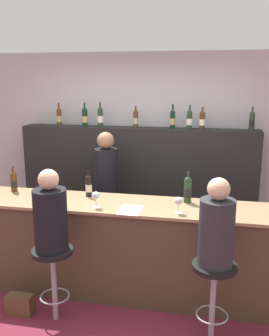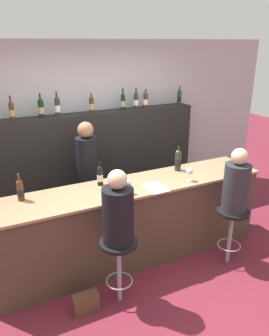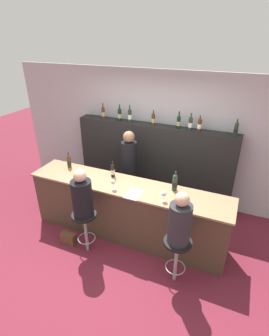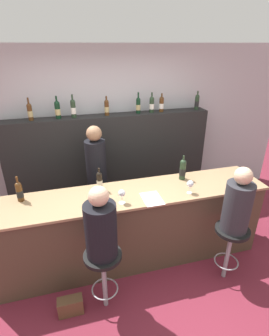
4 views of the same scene
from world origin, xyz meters
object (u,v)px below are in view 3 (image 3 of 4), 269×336
at_px(wine_bottle_backbar_5, 190,123).
at_px(guest_seated_left, 82,196).
at_px(wine_bottle_backbar_2, 130,115).
at_px(bar_stool_right, 177,250).
at_px(bartender, 129,174).
at_px(wine_bottle_counter_2, 175,182).
at_px(wine_glass_1, 164,194).
at_px(guest_seated_right, 180,221).
at_px(wine_glass_0, 113,182).
at_px(wine_bottle_backbar_1, 120,114).
at_px(wine_bottle_backbar_3, 153,119).
at_px(wine_bottle_backbar_7, 236,129).
at_px(handbag, 68,238).
at_px(wine_bottle_backbar_6, 200,125).
at_px(bar_stool_left, 85,222).
at_px(wine_bottle_backbar_0, 103,112).
at_px(wine_bottle_counter_0, 69,161).
at_px(wine_bottle_counter_1, 113,170).
at_px(wine_bottle_backbar_4, 179,122).

relative_size(wine_bottle_backbar_5, guest_seated_left, 0.40).
bearing_deg(wine_bottle_backbar_2, wine_bottle_backbar_5, -0.00).
bearing_deg(bar_stool_right, bartender, 134.42).
height_order(wine_bottle_counter_2, wine_bottle_backbar_5, wine_bottle_backbar_5).
bearing_deg(bartender, wine_bottle_backbar_2, 112.47).
height_order(wine_glass_1, bartender, bartender).
height_order(guest_seated_left, guest_seated_right, same).
height_order(wine_glass_1, guest_seated_right, guest_seated_right).
xyz_separation_m(wine_bottle_counter_2, wine_glass_0, (-0.88, -0.35, -0.02)).
relative_size(wine_bottle_backbar_1, wine_bottle_backbar_3, 1.13).
bearing_deg(wine_bottle_backbar_7, wine_glass_1, -118.00).
bearing_deg(guest_seated_right, wine_bottle_counter_2, 110.43).
relative_size(wine_bottle_backbar_3, guest_seated_right, 0.37).
xyz_separation_m(guest_seated_left, handbag, (-0.37, 0.00, -0.95)).
height_order(wine_bottle_backbar_5, guest_seated_left, wine_bottle_backbar_5).
distance_m(wine_bottle_backbar_5, wine_glass_1, 1.57).
bearing_deg(handbag, wine_bottle_backbar_2, 80.76).
xyz_separation_m(wine_bottle_backbar_6, wine_glass_1, (-0.16, -1.44, -0.62)).
bearing_deg(bartender, handbag, -110.95).
bearing_deg(bar_stool_left, handbag, -180.00).
bearing_deg(bar_stool_right, wine_bottle_counter_2, 110.43).
bearing_deg(wine_bottle_counter_2, guest_seated_right, -69.57).
distance_m(wine_bottle_counter_2, wine_bottle_backbar_1, 1.92).
bearing_deg(bartender, wine_glass_0, -80.57).
bearing_deg(wine_bottle_backbar_5, guest_seated_right, -79.28).
height_order(wine_bottle_backbar_1, wine_bottle_backbar_3, wine_bottle_backbar_1).
bearing_deg(wine_bottle_backbar_7, handbag, -140.39).
distance_m(wine_bottle_backbar_7, bartender, 2.05).
bearing_deg(wine_bottle_backbar_0, wine_bottle_backbar_6, 0.00).
xyz_separation_m(wine_bottle_counter_2, guest_seated_right, (0.29, -0.77, -0.09)).
relative_size(wine_bottle_counter_0, wine_bottle_backbar_3, 1.07).
bearing_deg(wine_bottle_counter_1, wine_bottle_backbar_5, 47.39).
height_order(wine_bottle_backbar_7, bar_stool_left, wine_bottle_backbar_7).
distance_m(wine_bottle_backbar_5, handbag, 2.89).
xyz_separation_m(wine_bottle_counter_1, bartender, (0.04, 0.58, -0.35)).
bearing_deg(wine_bottle_backbar_5, wine_glass_0, -119.47).
bearing_deg(wine_bottle_backbar_0, guest_seated_left, -70.65).
bearing_deg(wine_bottle_backbar_2, guest_seated_right, -50.53).
distance_m(wine_bottle_counter_0, wine_glass_1, 1.92).
bearing_deg(wine_bottle_backbar_2, wine_bottle_backbar_7, -0.00).
bearing_deg(wine_glass_0, bar_stool_right, -19.87).
relative_size(wine_bottle_backbar_0, wine_bottle_backbar_2, 0.95).
height_order(wine_bottle_counter_1, handbag, wine_bottle_counter_1).
bearing_deg(wine_bottle_backbar_4, wine_glass_1, -81.48).
distance_m(wine_bottle_counter_2, bar_stool_right, 1.00).
bearing_deg(bartender, wine_bottle_backbar_3, 62.45).
height_order(wine_bottle_counter_2, bartender, bartender).
xyz_separation_m(wine_bottle_backbar_3, guest_seated_left, (-0.41, -1.86, -0.69)).
xyz_separation_m(wine_bottle_backbar_3, bar_stool_right, (1.05, -1.86, -1.17)).
relative_size(wine_bottle_counter_2, wine_bottle_backbar_6, 1.15).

